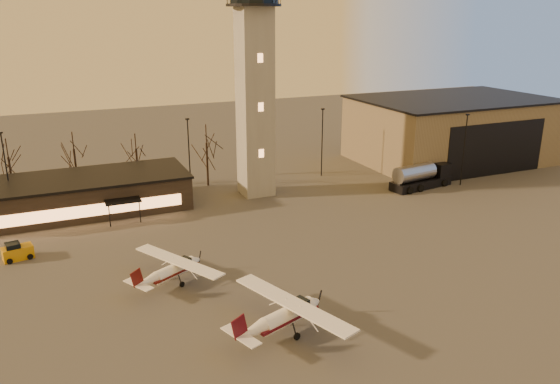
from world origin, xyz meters
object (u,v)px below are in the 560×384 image
(service_cart, at_px, (17,253))
(hangar, at_px, (452,129))
(terminal, at_px, (83,194))
(cessna_rear, at_px, (176,272))
(cessna_front, at_px, (289,317))
(control_tower, at_px, (255,70))
(fuel_truck, at_px, (421,178))

(service_cart, bearing_deg, hangar, 0.72)
(terminal, bearing_deg, cessna_rear, -75.28)
(terminal, bearing_deg, cessna_front, -70.67)
(service_cart, bearing_deg, control_tower, 7.70)
(control_tower, bearing_deg, service_cart, -160.75)
(terminal, height_order, fuel_truck, terminal)
(terminal, xyz_separation_m, fuel_truck, (43.96, -8.73, -0.78))
(control_tower, xyz_separation_m, hangar, (36.00, 3.98, -11.17))
(cessna_front, bearing_deg, fuel_truck, 19.21)
(hangar, bearing_deg, service_cart, -167.73)
(hangar, xyz_separation_m, cessna_rear, (-51.91, -25.16, -4.18))
(control_tower, relative_size, cessna_rear, 3.35)
(cessna_rear, relative_size, fuel_truck, 1.00)
(control_tower, relative_size, terminal, 1.28)
(control_tower, height_order, service_cart, control_tower)
(fuel_truck, bearing_deg, service_cart, 175.56)
(control_tower, xyz_separation_m, cessna_front, (-9.87, -32.57, -15.22))
(cessna_front, bearing_deg, cessna_rear, 98.09)
(service_cart, bearing_deg, cessna_front, -60.71)
(control_tower, height_order, terminal, control_tower)
(fuel_truck, height_order, service_cart, fuel_truck)
(cessna_front, relative_size, service_cart, 3.82)
(terminal, bearing_deg, service_cart, -120.62)
(hangar, distance_m, terminal, 58.11)
(terminal, bearing_deg, fuel_truck, -11.23)
(control_tower, xyz_separation_m, terminal, (-21.99, 1.98, -14.17))
(fuel_truck, bearing_deg, terminal, 160.46)
(terminal, bearing_deg, control_tower, -5.15)
(terminal, xyz_separation_m, service_cart, (-7.21, -12.18, -1.49))
(cessna_front, xyz_separation_m, cessna_rear, (-6.04, 11.39, -0.13))
(cessna_rear, bearing_deg, cessna_front, -90.81)
(control_tower, distance_m, terminal, 26.24)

